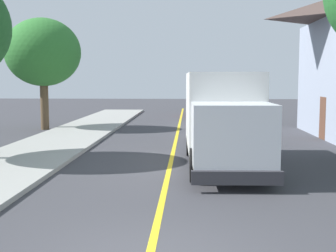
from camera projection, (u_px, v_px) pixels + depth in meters
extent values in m
cube|color=gold|center=(172.00, 156.00, 17.37)|extent=(0.16, 56.00, 0.01)
cube|color=silver|center=(221.00, 109.00, 16.03)|extent=(2.54, 5.06, 2.60)
cube|color=silver|center=(233.00, 134.00, 12.59)|extent=(2.33, 2.06, 1.70)
cube|color=#1E2D3D|center=(237.00, 124.00, 11.66)|extent=(2.04, 0.14, 0.75)
cube|color=#2D2D33|center=(237.00, 178.00, 11.63)|extent=(2.40, 0.27, 0.36)
cylinder|color=black|center=(268.00, 165.00, 12.87)|extent=(0.33, 1.01, 1.00)
cylinder|color=black|center=(195.00, 165.00, 12.91)|extent=(0.33, 1.01, 1.00)
cylinder|color=black|center=(244.00, 143.00, 17.39)|extent=(0.33, 1.01, 1.00)
cylinder|color=black|center=(190.00, 143.00, 17.44)|extent=(0.33, 1.01, 1.00)
cube|color=#B7B7BC|center=(209.00, 126.00, 22.43)|extent=(2.00, 4.48, 0.76)
cube|color=#1E2D3D|center=(209.00, 111.00, 22.50)|extent=(1.66, 1.87, 0.64)
cylinder|color=black|center=(226.00, 136.00, 20.99)|extent=(0.25, 0.65, 0.64)
cylinder|color=black|center=(192.00, 135.00, 21.14)|extent=(0.25, 0.65, 0.64)
cylinder|color=black|center=(224.00, 129.00, 23.78)|extent=(0.25, 0.65, 0.64)
cylinder|color=black|center=(194.00, 129.00, 23.93)|extent=(0.25, 0.65, 0.64)
cube|color=silver|center=(206.00, 115.00, 28.89)|extent=(1.98, 4.47, 0.76)
cube|color=#1E2D3D|center=(207.00, 104.00, 28.97)|extent=(1.66, 1.86, 0.64)
cylinder|color=black|center=(219.00, 122.00, 27.46)|extent=(0.25, 0.65, 0.64)
cylinder|color=black|center=(194.00, 122.00, 27.60)|extent=(0.25, 0.65, 0.64)
cylinder|color=black|center=(218.00, 118.00, 30.25)|extent=(0.25, 0.65, 0.64)
cylinder|color=black|center=(195.00, 118.00, 30.39)|extent=(0.25, 0.65, 0.64)
cube|color=maroon|center=(203.00, 108.00, 36.29)|extent=(1.81, 4.40, 0.76)
cube|color=#1E2D3D|center=(203.00, 99.00, 36.36)|extent=(1.59, 1.80, 0.64)
cylinder|color=black|center=(214.00, 113.00, 34.89)|extent=(0.22, 0.64, 0.64)
cylinder|color=black|center=(194.00, 113.00, 34.96)|extent=(0.22, 0.64, 0.64)
cylinder|color=black|center=(212.00, 111.00, 37.68)|extent=(0.22, 0.64, 0.64)
cylinder|color=black|center=(193.00, 111.00, 37.76)|extent=(0.22, 0.64, 0.64)
cube|color=black|center=(205.00, 103.00, 43.25)|extent=(1.94, 4.46, 0.76)
cube|color=#1E2D3D|center=(205.00, 96.00, 43.32)|extent=(1.64, 1.85, 0.64)
cylinder|color=black|center=(214.00, 107.00, 41.82)|extent=(0.24, 0.65, 0.64)
cylinder|color=black|center=(197.00, 107.00, 41.95)|extent=(0.24, 0.65, 0.64)
cylinder|color=black|center=(213.00, 106.00, 44.61)|extent=(0.24, 0.65, 0.64)
cylinder|color=black|center=(197.00, 106.00, 44.74)|extent=(0.24, 0.65, 0.64)
cube|color=brown|center=(323.00, 118.00, 22.12)|extent=(0.10, 1.00, 2.10)
cylinder|color=brown|center=(45.00, 107.00, 26.33)|extent=(0.48, 0.48, 2.67)
ellipsoid|color=#2D702D|center=(43.00, 52.00, 25.99)|extent=(4.38, 4.38, 3.94)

